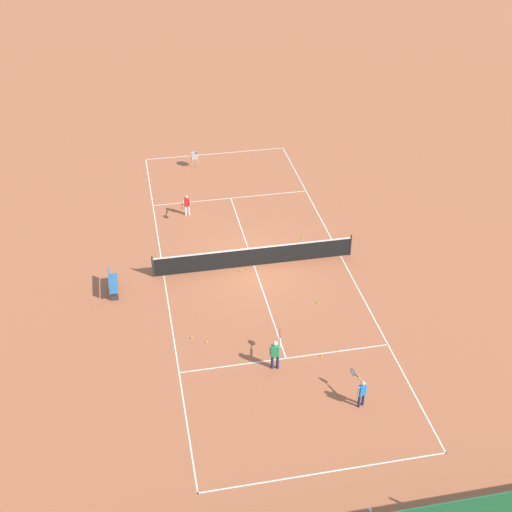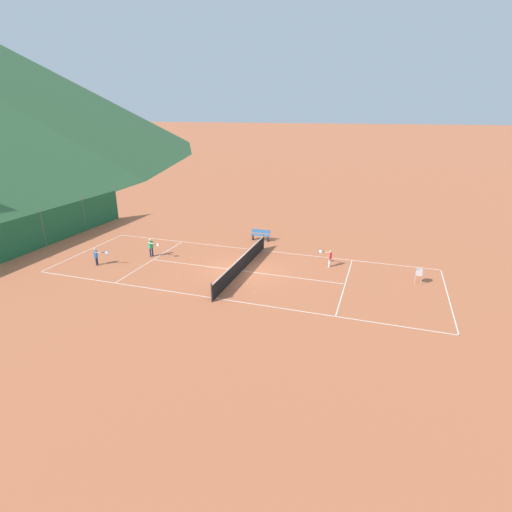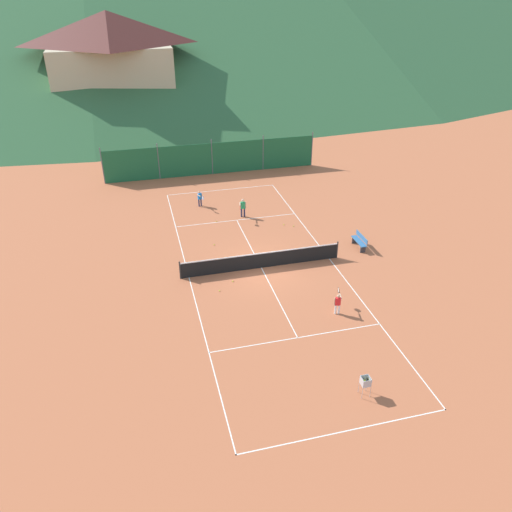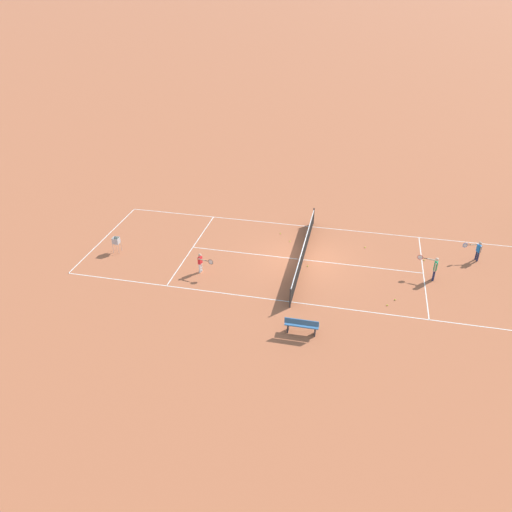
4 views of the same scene
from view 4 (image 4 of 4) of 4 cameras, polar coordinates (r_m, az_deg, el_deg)
name	(u,v)px [view 4 (image 4 of 4)]	position (r m, az deg, el deg)	size (l,w,h in m)	color
ground_plane	(303,260)	(27.64, 5.40, -0.42)	(600.00, 600.00, 0.00)	#B7603D
court_line_markings	(303,260)	(27.64, 5.40, -0.41)	(8.25, 23.85, 0.01)	white
tennis_net	(303,252)	(27.39, 5.45, 0.48)	(9.18, 0.08, 1.06)	#2D2D2D
player_near_baseline	(478,250)	(29.69, 24.01, 0.67)	(0.37, 1.02, 1.16)	#23284C
player_far_service	(201,262)	(26.23, -6.31, -0.64)	(0.53, 0.92, 1.12)	white
player_near_service	(435,267)	(27.01, 19.73, -1.17)	(0.61, 1.03, 1.30)	#23284C
tennis_ball_near_corner	(424,260)	(28.94, 18.66, -0.44)	(0.07, 0.07, 0.07)	#CCE033
tennis_ball_by_net_left	(290,241)	(29.36, 3.91, 1.68)	(0.07, 0.07, 0.07)	#CCE033
tennis_ball_service_box	(387,305)	(24.71, 14.78, -5.45)	(0.07, 0.07, 0.07)	#CCE033
tennis_ball_alley_right	(395,300)	(25.20, 15.60, -4.82)	(0.07, 0.07, 0.07)	#CCE033
tennis_ball_mid_court	(280,233)	(30.21, 2.82, 2.60)	(0.07, 0.07, 0.07)	#CCE033
tennis_ball_far_corner	(308,266)	(27.03, 5.92, -1.14)	(0.07, 0.07, 0.07)	#CCE033
tennis_ball_alley_left	(365,247)	(29.34, 12.36, 0.97)	(0.07, 0.07, 0.07)	#CCE033
ball_hopper	(116,241)	(29.07, -15.68, 1.63)	(0.36, 0.36, 0.89)	#B7B7BC
courtside_bench	(302,325)	(22.10, 5.24, -7.87)	(0.36, 1.50, 0.84)	#336699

